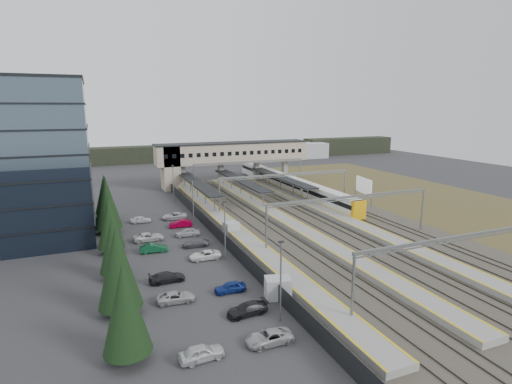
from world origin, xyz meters
name	(u,v)px	position (x,y,z in m)	size (l,w,h in m)	color
ground	(258,235)	(0.00, 0.00, 0.00)	(220.00, 220.00, 0.00)	#2B2B2D
office_building	(2,162)	(-36.00, 12.00, 12.19)	(24.30, 18.30, 24.30)	#3B4B58
conifer_row	(111,228)	(-22.00, -3.86, 4.84)	(4.42, 49.82, 9.50)	black
car_park	(185,256)	(-13.05, -6.18, 0.61)	(10.62, 44.66, 1.29)	silver
lampposts	(206,212)	(-8.00, 1.25, 4.34)	(0.50, 53.25, 8.07)	slate
fence	(210,225)	(-6.50, 5.00, 1.00)	(0.08, 90.00, 2.00)	#26282B
relay_cabin_near	(278,288)	(-6.15, -20.55, 1.13)	(3.12, 2.61, 2.26)	#A8ABAE
relay_cabin_far	(231,228)	(-3.77, 2.00, 1.03)	(2.54, 2.24, 2.06)	#A8ABAE
rail_corridor	(295,219)	(9.34, 5.00, 0.29)	(34.00, 90.00, 0.92)	#3C3830
canopies	(241,180)	(7.00, 27.00, 3.92)	(23.10, 30.00, 3.28)	black
footbridge	(223,155)	(7.70, 42.00, 7.93)	(40.40, 6.40, 11.20)	tan
gantries	(314,189)	(12.00, 3.00, 6.00)	(28.40, 62.28, 7.17)	slate
train	(288,183)	(20.00, 28.81, 1.96)	(2.74, 57.14, 3.44)	silver
billboard	(364,186)	(28.58, 10.88, 3.83)	(1.21, 6.46, 5.64)	slate
scrub_east	(443,203)	(45.00, 5.00, 0.03)	(34.00, 120.00, 0.06)	#4D4224
treeline_far	(224,152)	(23.81, 92.28, 2.95)	(170.00, 19.00, 7.00)	black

